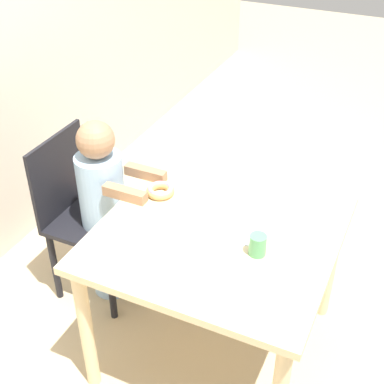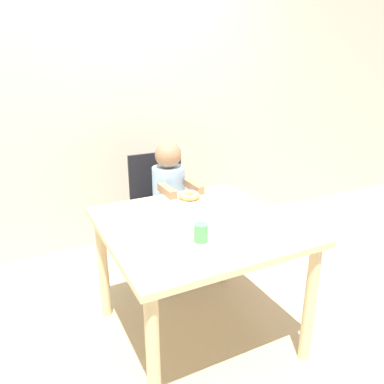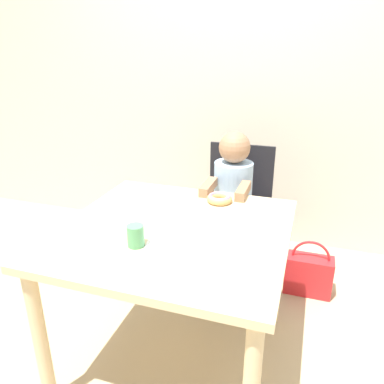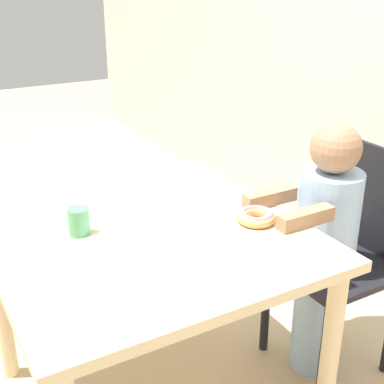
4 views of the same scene
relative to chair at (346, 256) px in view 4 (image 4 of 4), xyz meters
The scene contains 6 objects.
dining_table 0.81m from the chair, 98.50° to the right, with size 0.99×0.97×0.73m.
chair is the anchor object (origin of this frame).
child_figure 0.13m from the chair, 90.00° to the right, with size 0.24×0.42×1.03m.
donut 0.53m from the chair, 90.02° to the right, with size 0.13×0.13×0.04m.
napkin 0.87m from the chair, 92.94° to the right, with size 0.36×0.36×0.00m.
cup 1.05m from the chair, 101.84° to the right, with size 0.07×0.07×0.09m.
Camera 4 is at (1.41, -0.63, 1.52)m, focal length 50.00 mm.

